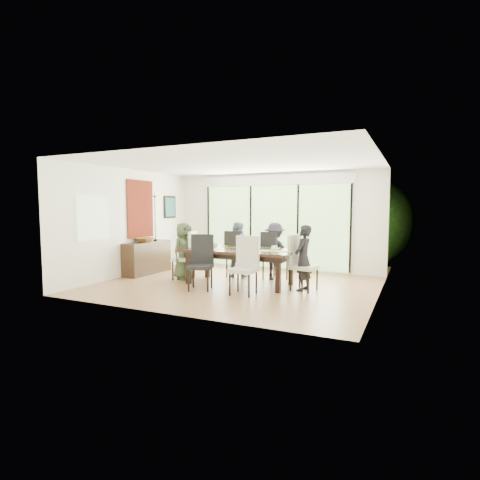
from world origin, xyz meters
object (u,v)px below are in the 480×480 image
at_px(person_far_left, 237,249).
at_px(sideboard, 147,258).
at_px(table_top, 239,251).
at_px(chair_right_end, 304,263).
at_px(chair_far_right, 275,256).
at_px(person_left_end, 184,251).
at_px(person_far_right, 275,251).
at_px(chair_far_left, 238,253).
at_px(vase, 242,246).
at_px(chair_near_left, 200,262).
at_px(cup_b, 243,248).
at_px(chair_left_end, 183,255).
at_px(chair_near_right, 243,265).
at_px(cup_a, 215,245).
at_px(cup_c, 274,248).
at_px(laptop, 204,247).
at_px(person_right_end, 303,258).
at_px(bowl, 145,240).

xyz_separation_m(person_far_left, sideboard, (-2.34, -0.60, -0.27)).
xyz_separation_m(table_top, chair_right_end, (1.50, 0.00, -0.18)).
distance_m(chair_right_end, chair_far_right, 1.27).
xyz_separation_m(person_left_end, person_far_right, (2.03, 0.83, 0.00)).
relative_size(chair_far_left, chair_far_right, 1.00).
bearing_deg(chair_far_left, vase, 121.36).
xyz_separation_m(chair_near_left, cup_b, (0.65, 0.77, 0.26)).
height_order(chair_left_end, chair_near_right, same).
bearing_deg(person_far_right, person_left_end, 21.58).
relative_size(chair_far_right, person_left_end, 0.85).
distance_m(person_far_left, cup_a, 0.74).
bearing_deg(vase, cup_c, 3.81).
bearing_deg(cup_b, laptop, 180.00).
bearing_deg(chair_far_left, person_right_end, 155.58).
distance_m(chair_near_right, person_left_end, 2.17).
height_order(chair_far_left, cup_c, chair_far_left).
relative_size(person_left_end, cup_a, 10.40).
relative_size(chair_near_left, chair_near_right, 1.00).
distance_m(person_far_left, laptop, 1.02).
height_order(chair_right_end, bowl, chair_right_end).
distance_m(cup_b, bowl, 2.95).
xyz_separation_m(chair_left_end, chair_right_end, (3.00, 0.00, 0.00)).
xyz_separation_m(person_left_end, vase, (1.53, 0.05, 0.18)).
distance_m(chair_right_end, sideboard, 4.30).
bearing_deg(chair_far_left, table_top, 117.25).
bearing_deg(chair_left_end, sideboard, -114.67).
bearing_deg(cup_a, person_far_left, 69.81).
bearing_deg(laptop, bowl, 164.45).
height_order(table_top, person_right_end, person_right_end).
xyz_separation_m(person_right_end, laptop, (-2.33, -0.10, 0.13)).
xyz_separation_m(chair_left_end, chair_far_left, (1.05, 0.85, 0.00)).
bearing_deg(sideboard, person_left_end, -10.11).
relative_size(person_far_right, cup_a, 10.40).
height_order(person_far_left, person_far_right, same).
height_order(chair_left_end, chair_near_left, same).
xyz_separation_m(chair_left_end, chair_far_right, (2.05, 0.85, 0.00)).
bearing_deg(chair_far_right, bowl, 32.82).
bearing_deg(cup_a, cup_c, -1.91).
relative_size(cup_b, cup_c, 0.81).
bearing_deg(cup_a, chair_far_right, 29.25).
relative_size(chair_right_end, sideboard, 0.78).
height_order(chair_left_end, cup_a, chair_left_end).
xyz_separation_m(vase, cup_c, (0.75, 0.05, -0.01)).
relative_size(vase, sideboard, 0.09).
bearing_deg(cup_c, person_left_end, -177.49).
bearing_deg(cup_c, sideboard, 177.87).
bearing_deg(cup_c, person_far_left, 149.72).
height_order(vase, laptop, vase).
bearing_deg(chair_left_end, chair_far_right, 98.12).
bearing_deg(chair_far_left, cup_c, 148.39).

